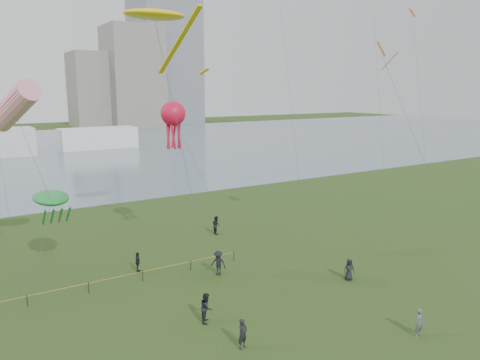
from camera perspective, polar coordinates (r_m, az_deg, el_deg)
ground_plane at (r=27.77m, az=11.70°, el=-19.94°), size 400.00×400.00×0.00m
lake at (r=119.00m, az=-23.63°, el=3.24°), size 400.00×120.00×0.08m
building_mid at (r=189.72m, az=-12.90°, el=12.18°), size 20.00×20.00×38.00m
building_low at (r=191.29m, az=-17.47°, el=10.44°), size 16.00×18.00×28.00m
pavilion_right at (r=119.59m, az=-16.93°, el=4.91°), size 18.00×7.00×5.00m
kite_flyer at (r=30.26m, az=21.05°, el=-15.92°), size 0.64×0.44×1.69m
spectator_a at (r=29.96m, az=-4.11°, el=-15.25°), size 1.10×1.15×1.88m
spectator_b at (r=36.72m, az=-2.67°, el=-10.07°), size 1.33×1.45×1.96m
spectator_c at (r=38.16m, az=-12.36°, el=-9.76°), size 0.68×1.03×1.63m
spectator_d at (r=36.80m, az=13.16°, el=-10.57°), size 0.96×0.82×1.65m
spectator_f at (r=27.27m, az=0.33°, el=-18.23°), size 0.71×0.57×1.72m
spectator_g at (r=46.74m, az=-2.92°, el=-5.50°), size 0.77×0.95×1.83m
kite_stingray at (r=38.58m, az=-10.28°, el=19.11°), size 4.92×10.01×20.20m
kite_windsock at (r=36.25m, az=-25.85°, el=8.09°), size 5.69×6.23×14.89m
kite_creature at (r=37.27m, az=-22.07°, el=-2.06°), size 3.98×7.05×6.74m
kite_octopus at (r=38.94m, az=-8.16°, el=7.88°), size 3.63×8.69×13.25m
kite_delta at (r=39.08m, az=17.53°, el=13.37°), size 7.53×16.32×17.92m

